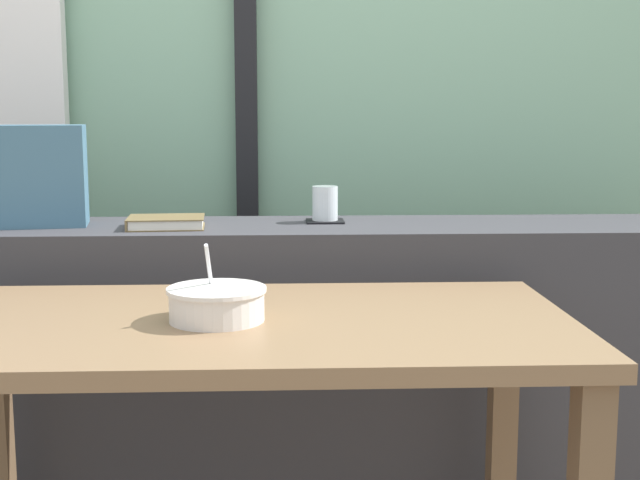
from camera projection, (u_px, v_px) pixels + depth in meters
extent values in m
cube|color=#84B293|center=(282.00, 22.00, 2.83)|extent=(4.80, 0.08, 2.80)
cube|color=black|center=(247.00, 52.00, 2.77)|extent=(0.07, 0.05, 2.60)
cube|color=#38383D|center=(285.00, 375.00, 2.33)|extent=(2.80, 0.38, 0.82)
cube|color=brown|center=(0.00, 450.00, 1.99)|extent=(0.06, 0.06, 0.68)
cube|color=brown|center=(503.00, 441.00, 2.04)|extent=(0.06, 0.06, 0.68)
cube|color=#846647|center=(248.00, 327.00, 1.68)|extent=(1.27, 0.67, 0.03)
cube|color=black|center=(326.00, 221.00, 2.32)|extent=(0.10, 0.10, 0.00)
cylinder|color=white|center=(327.00, 203.00, 2.32)|extent=(0.07, 0.07, 0.09)
cylinder|color=gold|center=(327.00, 206.00, 2.32)|extent=(0.06, 0.06, 0.07)
cube|color=brown|center=(169.00, 227.00, 2.21)|extent=(0.20, 0.16, 0.00)
cube|color=silver|center=(168.00, 222.00, 2.21)|extent=(0.19, 0.15, 0.02)
cube|color=brown|center=(168.00, 217.00, 2.21)|extent=(0.20, 0.16, 0.00)
cube|color=brown|center=(131.00, 223.00, 2.20)|extent=(0.02, 0.15, 0.03)
cube|color=#426B84|center=(23.00, 176.00, 2.22)|extent=(0.34, 0.19, 0.26)
cylinder|color=silver|center=(219.00, 304.00, 1.65)|extent=(0.18, 0.18, 0.07)
cylinder|color=silver|center=(219.00, 290.00, 1.65)|extent=(0.19, 0.19, 0.01)
cylinder|color=brown|center=(219.00, 308.00, 1.66)|extent=(0.16, 0.16, 0.04)
cylinder|color=silver|center=(212.00, 275.00, 1.67)|extent=(0.01, 0.11, 0.14)
ellipsoid|color=silver|center=(213.00, 296.00, 1.70)|extent=(0.03, 0.05, 0.01)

